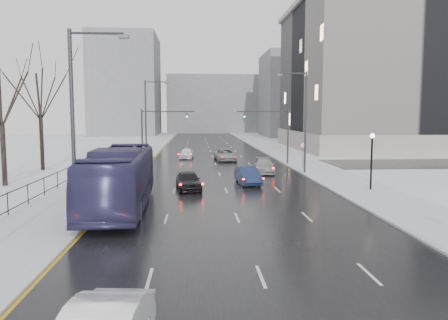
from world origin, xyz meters
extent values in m
cube|color=black|center=(0.00, 60.00, 0.02)|extent=(16.00, 150.00, 0.04)
cube|color=black|center=(0.00, 48.00, 0.02)|extent=(130.00, 10.00, 0.04)
cube|color=silver|center=(-10.50, 60.00, 0.08)|extent=(5.00, 150.00, 0.16)
cube|color=silver|center=(10.50, 60.00, 0.08)|extent=(5.00, 150.00, 0.16)
cube|color=white|center=(-20.00, 60.00, 0.06)|extent=(14.00, 150.00, 0.12)
cube|color=black|center=(-13.00, 30.00, 1.41)|extent=(0.04, 70.00, 0.05)
cube|color=black|center=(-13.00, 30.00, 0.41)|extent=(0.04, 70.00, 0.05)
cylinder|color=black|center=(-13.00, 30.00, 0.81)|extent=(0.06, 0.06, 1.30)
cylinder|color=#2D2D33|center=(8.40, 40.00, 5.00)|extent=(0.20, 0.20, 10.00)
cylinder|color=#2D2D33|center=(7.10, 40.00, 9.80)|extent=(2.60, 0.12, 0.12)
cube|color=#2D2D33|center=(5.80, 40.00, 9.65)|extent=(0.50, 0.25, 0.18)
cylinder|color=#2D2D33|center=(-8.40, 20.00, 5.00)|extent=(0.20, 0.20, 10.00)
cylinder|color=#2D2D33|center=(-7.10, 20.00, 9.80)|extent=(2.60, 0.12, 0.12)
cube|color=#2D2D33|center=(-5.80, 20.00, 9.65)|extent=(0.50, 0.25, 0.18)
cylinder|color=#2D2D33|center=(-8.40, 52.00, 5.00)|extent=(0.20, 0.20, 10.00)
cylinder|color=#2D2D33|center=(-7.10, 52.00, 9.80)|extent=(2.60, 0.12, 0.12)
cube|color=#2D2D33|center=(-5.80, 52.00, 9.65)|extent=(0.50, 0.25, 0.18)
cylinder|color=black|center=(11.00, 30.00, 2.16)|extent=(0.14, 0.14, 4.00)
sphere|color=#FFE5B2|center=(11.00, 30.00, 4.26)|extent=(0.36, 0.36, 0.36)
cylinder|color=#2D2D33|center=(8.40, 48.00, 3.25)|extent=(0.20, 0.20, 6.50)
cylinder|color=#2D2D33|center=(5.40, 48.00, 6.20)|extent=(6.00, 0.12, 0.12)
imported|color=#2D2D33|center=(3.30, 48.00, 5.60)|extent=(0.15, 0.18, 0.90)
sphere|color=#19FF33|center=(3.30, 47.85, 5.60)|extent=(0.16, 0.16, 0.16)
cylinder|color=#2D2D33|center=(-8.40, 48.00, 3.25)|extent=(0.20, 0.20, 6.50)
cylinder|color=#2D2D33|center=(-5.40, 48.00, 6.20)|extent=(6.00, 0.12, 0.12)
imported|color=#2D2D33|center=(-3.30, 48.00, 5.60)|extent=(0.15, 0.18, 0.90)
sphere|color=#19FF33|center=(-3.30, 47.85, 5.60)|extent=(0.16, 0.16, 0.16)
cylinder|color=#2D2D33|center=(9.20, 44.00, 1.41)|extent=(0.06, 0.06, 2.50)
cylinder|color=white|center=(9.20, 44.00, 2.56)|extent=(0.60, 0.03, 0.60)
torus|color=#B20C0C|center=(9.20, 44.00, 2.56)|extent=(0.58, 0.06, 0.58)
cube|color=gray|center=(35.00, 72.00, 12.00)|extent=(40.00, 30.00, 24.00)
cube|color=gray|center=(35.00, 72.00, 24.40)|extent=(41.00, 31.00, 0.80)
cube|color=gray|center=(35.00, 72.00, 1.50)|extent=(40.60, 30.60, 3.00)
cube|color=slate|center=(28.00, 115.00, 11.00)|extent=(24.00, 20.00, 22.00)
cube|color=slate|center=(-22.00, 125.00, 14.00)|extent=(18.00, 22.00, 28.00)
cube|color=slate|center=(4.00, 140.00, 9.00)|extent=(30.00, 18.00, 18.00)
imported|color=navy|center=(-7.00, 25.06, 1.93)|extent=(3.62, 13.66, 3.78)
imported|color=black|center=(-2.90, 31.43, 0.78)|extent=(2.30, 4.53, 1.48)
imported|color=#19274C|center=(2.03, 33.85, 0.77)|extent=(1.97, 4.55, 1.46)
imported|color=#929397|center=(1.43, 52.65, 0.78)|extent=(2.90, 5.50, 1.48)
imported|color=#9A9A9E|center=(4.50, 40.78, 0.75)|extent=(2.59, 5.13, 1.43)
imported|color=white|center=(-3.50, 55.62, 0.75)|extent=(2.14, 4.31, 1.41)
camera|label=1|loc=(-2.32, -2.11, 5.87)|focal=35.00mm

